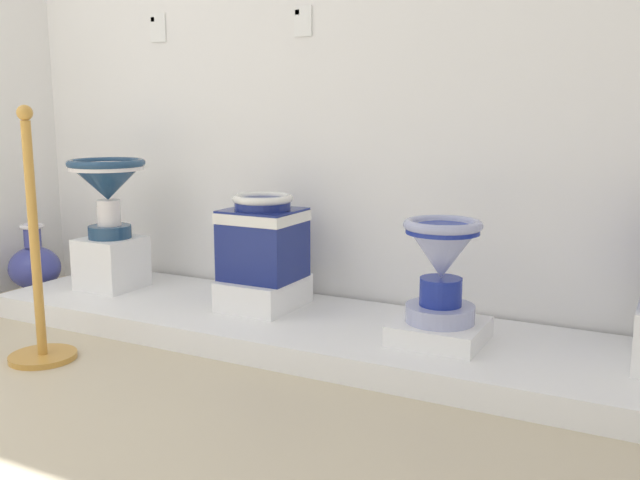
% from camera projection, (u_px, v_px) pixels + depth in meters
% --- Properties ---
extents(display_platform, '(3.61, 0.79, 0.11)m').
position_uv_depth(display_platform, '(346.00, 336.00, 3.14)').
color(display_platform, white).
rests_on(display_platform, ground_plane).
extents(plinth_block_central_ornate, '(0.28, 0.30, 0.27)m').
position_uv_depth(plinth_block_central_ornate, '(112.00, 263.00, 3.75)').
color(plinth_block_central_ornate, white).
rests_on(plinth_block_central_ornate, display_platform).
extents(antique_toilet_central_ornate, '(0.40, 0.40, 0.41)m').
position_uv_depth(antique_toilet_central_ornate, '(107.00, 182.00, 3.67)').
color(antique_toilet_central_ornate, navy).
rests_on(antique_toilet_central_ornate, plinth_block_central_ornate).
extents(plinth_block_pale_glazed, '(0.32, 0.40, 0.14)m').
position_uv_depth(plinth_block_pale_glazed, '(264.00, 292.00, 3.40)').
color(plinth_block_pale_glazed, white).
rests_on(plinth_block_pale_glazed, display_platform).
extents(antique_toilet_pale_glazed, '(0.35, 0.32, 0.40)m').
position_uv_depth(antique_toilet_pale_glazed, '(263.00, 235.00, 3.35)').
color(antique_toilet_pale_glazed, navy).
rests_on(antique_toilet_pale_glazed, plinth_block_pale_glazed).
extents(plinth_block_broad_patterned, '(0.36, 0.35, 0.08)m').
position_uv_depth(plinth_block_broad_patterned, '(439.00, 331.00, 2.90)').
color(plinth_block_broad_patterned, white).
rests_on(plinth_block_broad_patterned, display_platform).
extents(antique_toilet_broad_patterned, '(0.32, 0.32, 0.42)m').
position_uv_depth(antique_toilet_broad_patterned, '(442.00, 260.00, 2.84)').
color(antique_toilet_broad_patterned, '#A1A8D0').
rests_on(antique_toilet_broad_patterned, plinth_block_broad_patterned).
extents(info_placard_first, '(0.10, 0.01, 0.15)m').
position_uv_depth(info_placard_first, '(158.00, 28.00, 3.85)').
color(info_placard_first, white).
extents(info_placard_second, '(0.09, 0.01, 0.15)m').
position_uv_depth(info_placard_second, '(303.00, 21.00, 3.44)').
color(info_placard_second, white).
extents(decorative_vase_spare, '(0.29, 0.29, 0.41)m').
position_uv_depth(decorative_vase_spare, '(35.00, 266.00, 4.05)').
color(decorative_vase_spare, white).
rests_on(decorative_vase_spare, ground_plane).
extents(stanchion_post_near_left, '(0.28, 0.28, 1.06)m').
position_uv_depth(stanchion_post_near_left, '(38.00, 291.00, 2.96)').
color(stanchion_post_near_left, gold).
rests_on(stanchion_post_near_left, ground_plane).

